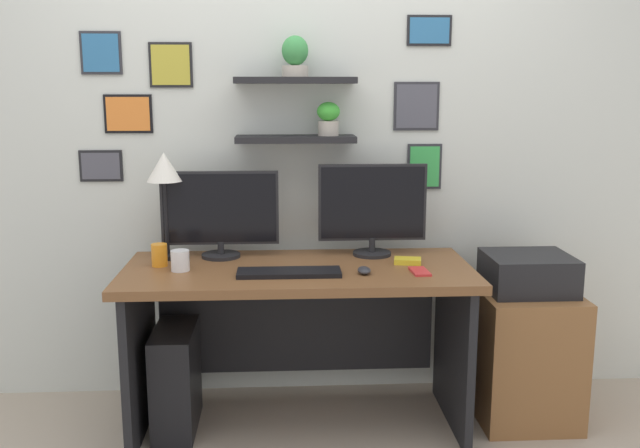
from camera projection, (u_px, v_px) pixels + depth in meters
name	position (u px, v px, depth m)	size (l,w,h in m)	color
ground_plane	(299.00, 424.00, 3.21)	(8.00, 8.00, 0.00)	tan
back_wall_assembly	(295.00, 124.00, 3.37)	(4.40, 0.24, 2.70)	silver
desk	(298.00, 310.00, 3.16)	(1.54, 0.68, 0.75)	brown
monitor_left	(220.00, 213.00, 3.22)	(0.54, 0.18, 0.40)	black
monitor_right	(372.00, 208.00, 3.25)	(0.51, 0.18, 0.43)	black
keyboard	(289.00, 273.00, 2.94)	(0.44, 0.14, 0.02)	black
computer_mouse	(364.00, 270.00, 2.95)	(0.06, 0.09, 0.03)	#2D2D33
desk_lamp	(164.00, 177.00, 3.16)	(0.16, 0.16, 0.49)	black
cell_phone	(420.00, 271.00, 2.98)	(0.07, 0.14, 0.01)	red
coffee_mug	(180.00, 261.00, 3.00)	(0.08, 0.08, 0.09)	white
pen_cup	(159.00, 255.00, 3.08)	(0.07, 0.07, 0.10)	orange
scissors_tray	(408.00, 261.00, 3.13)	(0.12, 0.08, 0.02)	yellow
drawer_cabinet	(523.00, 354.00, 3.25)	(0.44, 0.50, 0.61)	brown
printer	(528.00, 273.00, 3.17)	(0.38, 0.34, 0.17)	black
computer_tower_left	(176.00, 379.00, 3.14)	(0.18, 0.40, 0.47)	black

